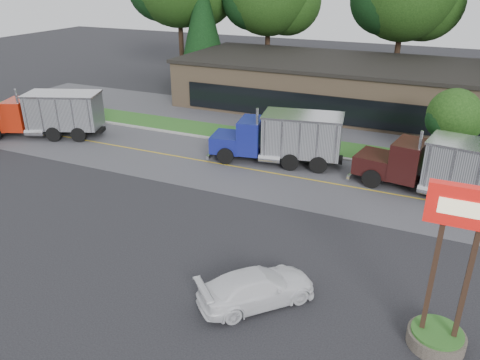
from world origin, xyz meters
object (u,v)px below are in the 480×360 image
object	(u,v)px
dump_truck_red	(48,113)
dump_truck_maroon	(455,168)
bilo_sign	(445,297)
rally_car	(257,287)
dump_truck_blue	(284,137)

from	to	relation	value
dump_truck_red	dump_truck_maroon	world-z (taller)	same
bilo_sign	rally_car	distance (m)	6.56
dump_truck_red	rally_car	bearing A→B (deg)	130.51
dump_truck_red	dump_truck_maroon	bearing A→B (deg)	160.88
bilo_sign	rally_car	size ratio (longest dim) A/B	1.30
dump_truck_blue	dump_truck_maroon	xyz separation A→B (m)	(10.24, -1.08, 0.00)
dump_truck_red	rally_car	xyz separation A→B (m)	(21.84, -11.63, -1.14)
dump_truck_maroon	dump_truck_blue	bearing A→B (deg)	3.46
dump_truck_blue	bilo_sign	bearing A→B (deg)	117.27
bilo_sign	dump_truck_red	bearing A→B (deg)	158.33
dump_truck_maroon	rally_car	distance (m)	14.32
dump_truck_red	dump_truck_maroon	size ratio (longest dim) A/B	0.94
dump_truck_red	rally_car	world-z (taller)	dump_truck_red
dump_truck_blue	dump_truck_red	bearing A→B (deg)	-3.08
dump_truck_red	dump_truck_blue	world-z (taller)	same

